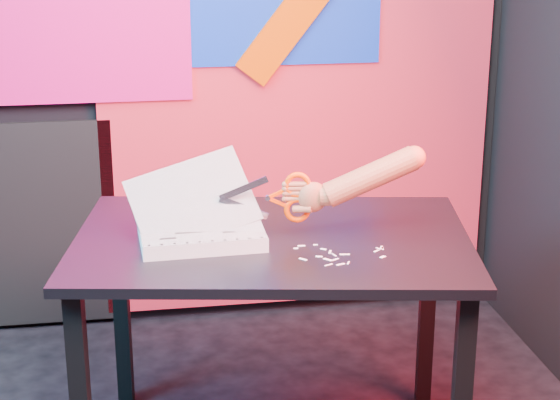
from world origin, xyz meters
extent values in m
cube|color=black|center=(0.00, -1.50, 1.35)|extent=(3.00, 0.01, 2.70)
cube|color=red|center=(0.65, 1.47, 0.85)|extent=(1.60, 0.02, 1.60)
cube|color=black|center=(-0.08, 0.80, 0.36)|extent=(0.06, 0.06, 0.72)
cube|color=black|center=(0.95, 0.62, 0.36)|extent=(0.06, 0.06, 0.72)
cube|color=black|center=(0.38, 0.39, 0.73)|extent=(1.28, 0.96, 0.03)
cube|color=silver|center=(0.17, 0.38, 0.77)|extent=(0.36, 0.27, 0.04)
cube|color=white|center=(0.17, 0.38, 0.79)|extent=(0.36, 0.27, 0.00)
cube|color=white|center=(0.17, 0.38, 0.80)|extent=(0.36, 0.26, 0.11)
cube|color=white|center=(0.16, 0.40, 0.82)|extent=(0.38, 0.25, 0.19)
cube|color=white|center=(0.15, 0.41, 0.87)|extent=(0.40, 0.22, 0.26)
cylinder|color=black|center=(0.01, 0.26, 0.79)|extent=(0.01, 0.01, 0.00)
cylinder|color=black|center=(0.05, 0.26, 0.79)|extent=(0.01, 0.01, 0.00)
cylinder|color=black|center=(0.08, 0.26, 0.79)|extent=(0.01, 0.01, 0.00)
cylinder|color=black|center=(0.12, 0.26, 0.79)|extent=(0.01, 0.01, 0.00)
cylinder|color=black|center=(0.15, 0.26, 0.79)|extent=(0.01, 0.01, 0.00)
cylinder|color=black|center=(0.19, 0.26, 0.79)|extent=(0.01, 0.01, 0.00)
cylinder|color=black|center=(0.22, 0.27, 0.79)|extent=(0.01, 0.01, 0.00)
cylinder|color=black|center=(0.26, 0.27, 0.79)|extent=(0.01, 0.01, 0.00)
cylinder|color=black|center=(0.29, 0.27, 0.79)|extent=(0.01, 0.01, 0.00)
cylinder|color=black|center=(0.33, 0.27, 0.79)|extent=(0.01, 0.01, 0.00)
cylinder|color=black|center=(0.00, 0.49, 0.79)|extent=(0.01, 0.01, 0.00)
cylinder|color=black|center=(0.04, 0.49, 0.79)|extent=(0.01, 0.01, 0.00)
cylinder|color=black|center=(0.07, 0.50, 0.79)|extent=(0.01, 0.01, 0.00)
cylinder|color=black|center=(0.11, 0.50, 0.79)|extent=(0.01, 0.01, 0.00)
cylinder|color=black|center=(0.14, 0.50, 0.79)|extent=(0.01, 0.01, 0.00)
cylinder|color=black|center=(0.18, 0.50, 0.79)|extent=(0.01, 0.01, 0.00)
cylinder|color=black|center=(0.21, 0.50, 0.79)|extent=(0.01, 0.01, 0.00)
cylinder|color=black|center=(0.25, 0.50, 0.79)|extent=(0.01, 0.01, 0.00)
cylinder|color=black|center=(0.28, 0.50, 0.79)|extent=(0.01, 0.01, 0.00)
cylinder|color=black|center=(0.32, 0.51, 0.79)|extent=(0.01, 0.01, 0.00)
cube|color=black|center=(0.08, 0.42, 0.79)|extent=(0.07, 0.01, 0.00)
cube|color=black|center=(0.18, 0.41, 0.79)|extent=(0.05, 0.01, 0.00)
cube|color=black|center=(0.13, 0.34, 0.79)|extent=(0.08, 0.01, 0.00)
cube|color=black|center=(0.24, 0.33, 0.79)|extent=(0.04, 0.01, 0.00)
cube|color=black|center=(0.07, 0.30, 0.79)|extent=(0.05, 0.01, 0.00)
cube|color=silver|center=(0.29, 0.39, 0.90)|extent=(0.15, 0.02, 0.08)
cube|color=silver|center=(0.29, 0.39, 0.84)|extent=(0.15, 0.02, 0.08)
cylinder|color=silver|center=(0.36, 0.38, 0.87)|extent=(0.02, 0.02, 0.02)
cube|color=#FF3F00|center=(0.39, 0.38, 0.86)|extent=(0.06, 0.02, 0.03)
cube|color=#FF3F00|center=(0.39, 0.38, 0.89)|extent=(0.06, 0.02, 0.03)
torus|color=#FF3F00|center=(0.45, 0.37, 0.91)|extent=(0.08, 0.03, 0.08)
torus|color=#FF3F00|center=(0.45, 0.37, 0.84)|extent=(0.08, 0.03, 0.08)
ellipsoid|color=#A46C41|center=(0.49, 0.36, 0.87)|extent=(0.09, 0.05, 0.09)
cylinder|color=#A46C41|center=(0.45, 0.37, 0.87)|extent=(0.07, 0.03, 0.02)
cylinder|color=#A46C41|center=(0.45, 0.37, 0.89)|extent=(0.06, 0.02, 0.02)
cylinder|color=#A46C41|center=(0.45, 0.37, 0.90)|extent=(0.06, 0.02, 0.02)
cylinder|color=#A46C41|center=(0.45, 0.37, 0.91)|extent=(0.05, 0.02, 0.02)
cylinder|color=#A46C41|center=(0.46, 0.36, 0.84)|extent=(0.06, 0.04, 0.03)
cylinder|color=#A46C41|center=(0.54, 0.36, 0.88)|extent=(0.06, 0.07, 0.06)
cylinder|color=#A46C41|center=(0.66, 0.35, 0.93)|extent=(0.29, 0.11, 0.18)
sphere|color=#A46C41|center=(0.78, 0.33, 0.99)|extent=(0.07, 0.07, 0.07)
cube|color=white|center=(0.56, 0.21, 0.75)|extent=(0.03, 0.01, 0.00)
cube|color=white|center=(0.49, 0.30, 0.75)|extent=(0.01, 0.01, 0.00)
cube|color=white|center=(0.43, 0.28, 0.75)|extent=(0.01, 0.01, 0.00)
cube|color=white|center=(0.52, 0.24, 0.75)|extent=(0.01, 0.03, 0.00)
cube|color=white|center=(0.52, 0.18, 0.75)|extent=(0.02, 0.02, 0.00)
cube|color=white|center=(0.52, 0.21, 0.75)|extent=(0.01, 0.02, 0.00)
cube|color=white|center=(0.66, 0.17, 0.75)|extent=(0.02, 0.02, 0.00)
cube|color=white|center=(0.50, 0.26, 0.75)|extent=(0.02, 0.02, 0.00)
cube|color=white|center=(0.67, 0.24, 0.75)|extent=(0.01, 0.03, 0.00)
cube|color=white|center=(0.66, 0.24, 0.75)|extent=(0.01, 0.02, 0.00)
cube|color=white|center=(0.45, 0.30, 0.75)|extent=(0.02, 0.01, 0.00)
cube|color=white|center=(0.50, 0.18, 0.75)|extent=(0.03, 0.03, 0.00)
cube|color=white|center=(0.55, 0.15, 0.75)|extent=(0.01, 0.02, 0.00)
cube|color=white|center=(0.67, 0.24, 0.75)|extent=(0.01, 0.02, 0.00)
cube|color=white|center=(0.48, 0.21, 0.75)|extent=(0.02, 0.01, 0.00)
cube|color=white|center=(0.43, 0.19, 0.75)|extent=(0.02, 0.02, 0.00)
cube|color=white|center=(0.65, 0.22, 0.75)|extent=(0.02, 0.02, 0.00)
cube|color=white|center=(0.49, 0.14, 0.75)|extent=(0.03, 0.02, 0.00)
cube|color=white|center=(0.53, 0.14, 0.75)|extent=(0.03, 0.01, 0.00)
camera|label=1|loc=(-0.02, -2.18, 1.71)|focal=60.00mm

